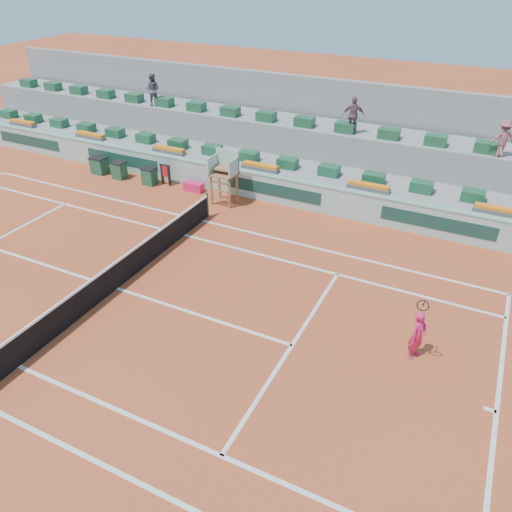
% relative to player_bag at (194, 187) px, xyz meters
% --- Properties ---
extents(ground, '(90.00, 90.00, 0.00)m').
position_rel_player_bag_xyz_m(ground, '(1.97, -7.92, -0.21)').
color(ground, '#A13D1F').
rests_on(ground, ground).
extents(seating_tier_lower, '(36.00, 4.00, 1.20)m').
position_rel_player_bag_xyz_m(seating_tier_lower, '(1.97, 2.78, 0.39)').
color(seating_tier_lower, gray).
rests_on(seating_tier_lower, ground).
extents(seating_tier_upper, '(36.00, 2.40, 2.60)m').
position_rel_player_bag_xyz_m(seating_tier_upper, '(1.97, 4.38, 1.09)').
color(seating_tier_upper, gray).
rests_on(seating_tier_upper, ground).
extents(stadium_back_wall, '(36.00, 0.40, 4.40)m').
position_rel_player_bag_xyz_m(stadium_back_wall, '(1.97, 5.98, 1.99)').
color(stadium_back_wall, gray).
rests_on(stadium_back_wall, ground).
extents(player_bag, '(0.96, 0.43, 0.43)m').
position_rel_player_bag_xyz_m(player_bag, '(0.00, 0.00, 0.00)').
color(player_bag, '#E01D5A').
rests_on(player_bag, ground).
extents(spectator_left, '(0.97, 0.86, 1.65)m').
position_rel_player_bag_xyz_m(spectator_left, '(-4.62, 3.64, 3.21)').
color(spectator_left, '#4B4B57').
rests_on(spectator_left, seating_tier_upper).
extents(spectator_mid, '(1.04, 0.65, 1.65)m').
position_rel_player_bag_xyz_m(spectator_mid, '(6.30, 3.74, 3.21)').
color(spectator_mid, '#764F5D').
rests_on(spectator_mid, seating_tier_upper).
extents(spectator_right, '(1.11, 0.88, 1.50)m').
position_rel_player_bag_xyz_m(spectator_right, '(12.51, 3.48, 3.14)').
color(spectator_right, '#974B52').
rests_on(spectator_right, seating_tier_upper).
extents(court_lines, '(23.89, 11.09, 0.01)m').
position_rel_player_bag_xyz_m(court_lines, '(1.97, -7.92, -0.21)').
color(court_lines, silver).
rests_on(court_lines, ground).
extents(tennis_net, '(0.10, 11.97, 1.10)m').
position_rel_player_bag_xyz_m(tennis_net, '(1.97, -7.92, 0.31)').
color(tennis_net, black).
rests_on(tennis_net, ground).
extents(advertising_hoarding, '(36.00, 0.34, 1.26)m').
position_rel_player_bag_xyz_m(advertising_hoarding, '(1.99, 0.58, 0.42)').
color(advertising_hoarding, '#98BFAF').
rests_on(advertising_hoarding, ground).
extents(umpire_chair, '(1.10, 0.90, 2.40)m').
position_rel_player_bag_xyz_m(umpire_chair, '(1.97, -0.42, 1.33)').
color(umpire_chair, brown).
rests_on(umpire_chair, ground).
extents(seat_row_lower, '(32.90, 0.60, 0.44)m').
position_rel_player_bag_xyz_m(seat_row_lower, '(1.97, 1.88, 1.21)').
color(seat_row_lower, '#1A5030').
rests_on(seat_row_lower, seating_tier_lower).
extents(seat_row_upper, '(32.90, 0.60, 0.44)m').
position_rel_player_bag_xyz_m(seat_row_upper, '(1.97, 3.78, 2.61)').
color(seat_row_upper, '#1A5030').
rests_on(seat_row_upper, seating_tier_upper).
extents(flower_planters, '(26.80, 0.36, 0.28)m').
position_rel_player_bag_xyz_m(flower_planters, '(0.47, 1.08, 1.12)').
color(flower_planters, '#535353').
rests_on(flower_planters, seating_tier_lower).
extents(drink_cooler_a, '(0.64, 0.55, 0.84)m').
position_rel_player_bag_xyz_m(drink_cooler_a, '(-2.32, -0.28, 0.21)').
color(drink_cooler_a, '#184A32').
rests_on(drink_cooler_a, ground).
extents(drink_cooler_b, '(0.65, 0.57, 0.84)m').
position_rel_player_bag_xyz_m(drink_cooler_b, '(-4.13, -0.33, 0.21)').
color(drink_cooler_b, '#184A32').
rests_on(drink_cooler_b, ground).
extents(drink_cooler_c, '(0.78, 0.67, 0.84)m').
position_rel_player_bag_xyz_m(drink_cooler_c, '(-5.47, -0.24, 0.21)').
color(drink_cooler_c, '#184A32').
rests_on(drink_cooler_c, ground).
extents(towel_rack, '(0.57, 0.09, 1.03)m').
position_rel_player_bag_xyz_m(towel_rack, '(-1.57, 0.01, 0.39)').
color(towel_rack, black).
rests_on(towel_rack, ground).
extents(tennis_player, '(0.56, 0.89, 2.28)m').
position_rel_player_bag_xyz_m(tennis_player, '(11.59, -6.79, 0.56)').
color(tennis_player, '#E01D5A').
rests_on(tennis_player, ground).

